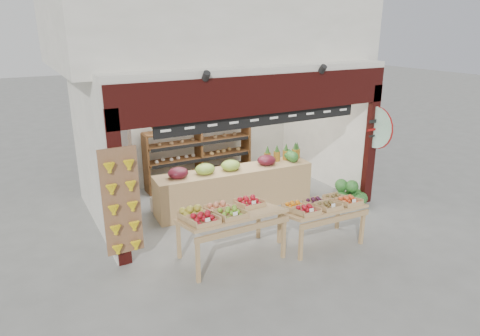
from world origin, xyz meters
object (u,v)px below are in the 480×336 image
refrigerator (111,165)px  display_table_left (224,214)px  display_table_right (322,207)px  back_shelving (198,141)px  cardboard_stack (170,198)px  mid_counter (234,186)px  watermelon_pile (351,195)px

refrigerator → display_table_left: 3.37m
display_table_right → back_shelving: bearing=99.8°
display_table_right → refrigerator: bearing=129.5°
refrigerator → cardboard_stack: 1.46m
refrigerator → cardboard_stack: bearing=-36.5°
back_shelving → display_table_right: back_shelving is taller
back_shelving → cardboard_stack: 1.81m
mid_counter → watermelon_pile: (2.37, -1.11, -0.28)m
display_table_right → watermelon_pile: size_ratio=1.97×
mid_counter → display_table_right: bearing=-75.2°
back_shelving → display_table_left: back_shelving is taller
refrigerator → display_table_right: bearing=-55.4°
cardboard_stack → display_table_right: bearing=-57.4°
display_table_right → cardboard_stack: bearing=122.6°
cardboard_stack → watermelon_pile: 4.02m
back_shelving → cardboard_stack: bearing=-137.6°
display_table_left → watermelon_pile: (3.57, 0.77, -0.64)m
display_table_left → display_table_right: size_ratio=1.15×
cardboard_stack → mid_counter: 1.43m
back_shelving → display_table_left: 3.76m
back_shelving → mid_counter: bearing=-87.0°
back_shelving → display_table_right: size_ratio=1.84×
mid_counter → display_table_right: size_ratio=2.38×
refrigerator → watermelon_pile: size_ratio=2.54×
back_shelving → mid_counter: back_shelving is taller
refrigerator → display_table_right: size_ratio=1.29×
back_shelving → mid_counter: (0.09, -1.70, -0.63)m
back_shelving → refrigerator: 2.28m
cardboard_stack → display_table_left: size_ratio=0.57×
watermelon_pile → back_shelving: bearing=131.1°
watermelon_pile → mid_counter: bearing=154.9°
display_table_left → watermelon_pile: 3.71m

